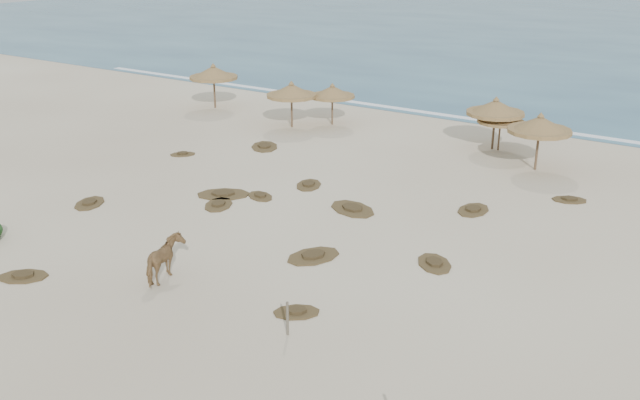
# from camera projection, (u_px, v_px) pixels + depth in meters

# --- Properties ---
(ground) EXTENTS (160.00, 160.00, 0.00)m
(ground) POSITION_uv_depth(u_px,v_px,m) (222.00, 269.00, 25.93)
(ground) COLOR beige
(ground) RESTS_ON ground
(ocean) EXTENTS (200.00, 100.00, 0.01)m
(ocean) POSITION_uv_depth(u_px,v_px,m) (638.00, 36.00, 84.48)
(ocean) COLOR #24506D
(ocean) RESTS_ON ground
(foam_line) EXTENTS (70.00, 0.60, 0.01)m
(foam_line) POSITION_uv_depth(u_px,v_px,m) (486.00, 121.00, 46.23)
(foam_line) COLOR white
(foam_line) RESTS_ON ground
(palapa_0) EXTENTS (3.90, 3.90, 3.12)m
(palapa_0) POSITION_uv_depth(u_px,v_px,m) (213.00, 73.00, 48.95)
(palapa_0) COLOR brown
(palapa_0) RESTS_ON ground
(palapa_1) EXTENTS (3.68, 3.68, 2.93)m
(palapa_1) POSITION_uv_depth(u_px,v_px,m) (291.00, 91.00, 44.11)
(palapa_1) COLOR brown
(palapa_1) RESTS_ON ground
(palapa_2) EXTENTS (3.40, 3.40, 2.67)m
(palapa_2) POSITION_uv_depth(u_px,v_px,m) (332.00, 92.00, 44.77)
(palapa_2) COLOR brown
(palapa_2) RESTS_ON ground
(palapa_3) EXTENTS (4.23, 4.23, 3.02)m
(palapa_3) POSITION_uv_depth(u_px,v_px,m) (496.00, 108.00, 39.55)
(palapa_3) COLOR brown
(palapa_3) RESTS_ON ground
(palapa_4) EXTENTS (3.17, 3.17, 2.42)m
(palapa_4) POSITION_uv_depth(u_px,v_px,m) (501.00, 118.00, 39.47)
(palapa_4) COLOR brown
(palapa_4) RESTS_ON ground
(palapa_5) EXTENTS (4.20, 4.20, 3.03)m
(palapa_5) POSITION_uv_depth(u_px,v_px,m) (540.00, 125.00, 36.02)
(palapa_5) COLOR brown
(palapa_5) RESTS_ON ground
(horse) EXTENTS (1.36, 2.01, 1.56)m
(horse) POSITION_uv_depth(u_px,v_px,m) (165.00, 260.00, 24.87)
(horse) COLOR #956D43
(horse) RESTS_ON ground
(fence_post_near) EXTENTS (0.09, 0.09, 1.12)m
(fence_post_near) POSITION_uv_depth(u_px,v_px,m) (287.00, 319.00, 21.52)
(fence_post_near) COLOR #625B49
(fence_post_near) RESTS_ON ground
(scrub_0) EXTENTS (1.93, 2.21, 0.16)m
(scrub_0) POSITION_uv_depth(u_px,v_px,m) (90.00, 203.00, 32.14)
(scrub_0) COLOR brown
(scrub_0) RESTS_ON ground
(scrub_1) EXTENTS (2.97, 2.75, 0.16)m
(scrub_1) POSITION_uv_depth(u_px,v_px,m) (223.00, 194.00, 33.25)
(scrub_1) COLOR brown
(scrub_1) RESTS_ON ground
(scrub_2) EXTENTS (1.89, 2.19, 0.16)m
(scrub_2) POSITION_uv_depth(u_px,v_px,m) (218.00, 204.00, 31.97)
(scrub_2) COLOR brown
(scrub_2) RESTS_ON ground
(scrub_3) EXTENTS (2.85, 2.39, 0.16)m
(scrub_3) POSITION_uv_depth(u_px,v_px,m) (352.00, 209.00, 31.49)
(scrub_3) COLOR brown
(scrub_3) RESTS_ON ground
(scrub_4) EXTENTS (2.09, 2.16, 0.16)m
(scrub_4) POSITION_uv_depth(u_px,v_px,m) (434.00, 263.00, 26.30)
(scrub_4) COLOR brown
(scrub_4) RESTS_ON ground
(scrub_6) EXTENTS (2.58, 2.73, 0.16)m
(scrub_6) POSITION_uv_depth(u_px,v_px,m) (265.00, 146.00, 40.63)
(scrub_6) COLOR brown
(scrub_6) RESTS_ON ground
(scrub_7) EXTENTS (1.25, 1.92, 0.16)m
(scrub_7) POSITION_uv_depth(u_px,v_px,m) (473.00, 210.00, 31.36)
(scrub_7) COLOR brown
(scrub_7) RESTS_ON ground
(scrub_8) EXTENTS (1.60, 1.61, 0.16)m
(scrub_8) POSITION_uv_depth(u_px,v_px,m) (183.00, 154.00, 39.24)
(scrub_8) COLOR brown
(scrub_8) RESTS_ON ground
(scrub_9) EXTENTS (2.16, 2.57, 0.16)m
(scrub_9) POSITION_uv_depth(u_px,v_px,m) (313.00, 256.00, 26.90)
(scrub_9) COLOR brown
(scrub_9) RESTS_ON ground
(scrub_10) EXTENTS (1.86, 1.60, 0.16)m
(scrub_10) POSITION_uv_depth(u_px,v_px,m) (569.00, 199.00, 32.56)
(scrub_10) COLOR brown
(scrub_10) RESTS_ON ground
(scrub_11) EXTENTS (2.11, 1.94, 0.16)m
(scrub_11) POSITION_uv_depth(u_px,v_px,m) (23.00, 276.00, 25.32)
(scrub_11) COLOR brown
(scrub_11) RESTS_ON ground
(scrub_12) EXTENTS (1.81, 1.73, 0.16)m
(scrub_12) POSITION_uv_depth(u_px,v_px,m) (297.00, 312.00, 22.93)
(scrub_12) COLOR brown
(scrub_12) RESTS_ON ground
(scrub_13) EXTENTS (1.78, 2.13, 0.16)m
(scrub_13) POSITION_uv_depth(u_px,v_px,m) (309.00, 185.00, 34.46)
(scrub_13) COLOR brown
(scrub_13) RESTS_ON ground
(scrub_15) EXTENTS (1.82, 1.56, 0.16)m
(scrub_15) POSITION_uv_depth(u_px,v_px,m) (260.00, 196.00, 33.00)
(scrub_15) COLOR brown
(scrub_15) RESTS_ON ground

